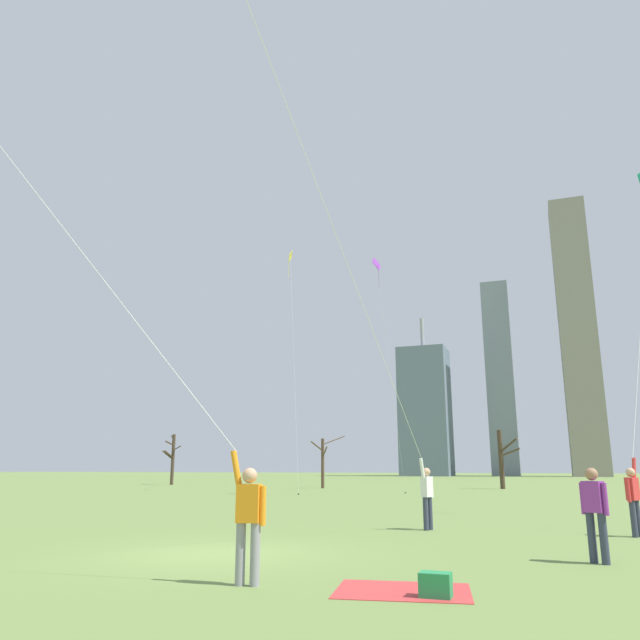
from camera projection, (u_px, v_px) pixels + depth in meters
ground_plane at (213, 554)px, 11.92m from camera, size 400.00×400.00×0.00m
kite_flyer_far_back_orange at (139, 361)px, 9.80m from camera, size 9.48×1.69×12.31m
kite_flyer_midfield_center_red at (383, 376)px, 14.46m from camera, size 1.74×12.57×11.68m
kite_flyer_midfield_left_teal at (637, 418)px, 16.38m from camera, size 3.12×7.24×12.63m
bystander_far_off_by_trees at (595, 509)px, 10.87m from camera, size 0.44×0.35×1.62m
distant_kite_low_near_trees_yellow at (291, 275)px, 46.13m from camera, size 2.74×4.82×17.81m
distant_kite_drifting_right_purple at (380, 289)px, 39.33m from camera, size 0.58×5.23×14.71m
picnic_spot at (421, 587)px, 8.07m from camera, size 2.01×1.69×0.31m
bare_tree_right_of_center at (323, 460)px, 50.85m from camera, size 2.13×2.69×4.27m
bare_tree_rightmost at (502, 458)px, 48.98m from camera, size 1.72×1.68×4.57m
bare_tree_far_right_edge at (172, 457)px, 61.16m from camera, size 2.18×2.75×4.89m
skyline_squat_block at (500, 377)px, 131.53m from camera, size 5.59×5.41×41.10m
skyline_slender_spire at (578, 334)px, 122.82m from camera, size 6.74×8.88×55.03m
skyline_tall_tower at (425, 411)px, 127.93m from camera, size 9.85×9.08×32.92m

